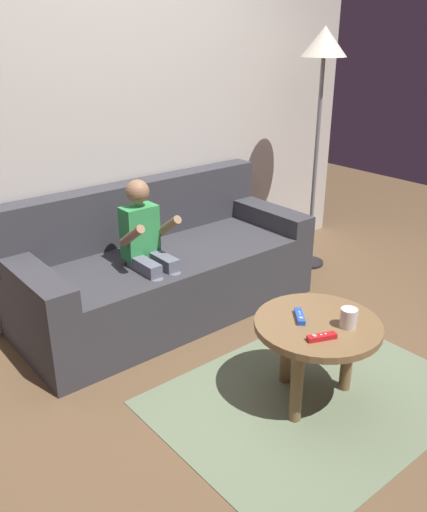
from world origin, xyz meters
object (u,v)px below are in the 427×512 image
Objects in this scene: person_seated_on_couch at (148,249)px; game_remote_red_center at (322,337)px; couch at (163,270)px; floor_lamp at (323,62)px; game_remote_blue_near_edge at (300,316)px; coffee_mug at (349,318)px; coffee_table at (316,335)px.

game_remote_red_center is at bearing -83.16° from person_seated_on_couch.
couch is 1.82m from floor_lamp.
person_seated_on_couch is 6.62× the size of game_remote_red_center.
person_seated_on_couch is 1.21m from game_remote_red_center.
floor_lamp is at bearing 42.25° from game_remote_red_center.
person_seated_on_couch reaches higher than game_remote_red_center.
game_remote_blue_near_edge is 0.91× the size of game_remote_red_center.
coffee_mug is at bearing -58.61° from game_remote_blue_near_edge.
person_seated_on_couch is 1.25m from coffee_mug.
floor_lamp is (1.21, 1.27, 1.04)m from coffee_mug.
person_seated_on_couch is 1.13m from coffee_table.
person_seated_on_couch is (-0.21, -0.17, 0.26)m from couch.
coffee_table is at bearing -76.85° from person_seated_on_couch.
game_remote_blue_near_edge is at bearing 71.32° from game_remote_red_center.
person_seated_on_couch is at bearing 103.15° from coffee_table.
person_seated_on_couch is 1.04m from game_remote_blue_near_edge.
coffee_mug is (0.08, -0.12, 0.12)m from coffee_table.
game_remote_blue_near_edge is at bearing 121.06° from coffee_table.
coffee_table is 4.70× the size of game_remote_blue_near_edge.
game_remote_red_center is (-0.11, -0.12, 0.09)m from coffee_table.
couch is 1.39m from game_remote_red_center.
person_seated_on_couch reaches higher than game_remote_blue_near_edge.
person_seated_on_couch is 0.54× the size of floor_lamp.
coffee_mug is at bearing -1.59° from game_remote_red_center.
floor_lamp is at bearing 38.96° from game_remote_blue_near_edge.
game_remote_red_center is (0.14, -1.20, -0.09)m from person_seated_on_couch.
floor_lamp reaches higher than person_seated_on_couch.
game_remote_blue_near_edge is 0.23m from coffee_mug.
coffee_table is 0.12m from game_remote_blue_near_edge.
game_remote_blue_near_edge is at bearing -141.04° from floor_lamp.
coffee_table is (0.25, -1.08, -0.18)m from person_seated_on_couch.
game_remote_blue_near_edge is at bearing -90.03° from couch.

